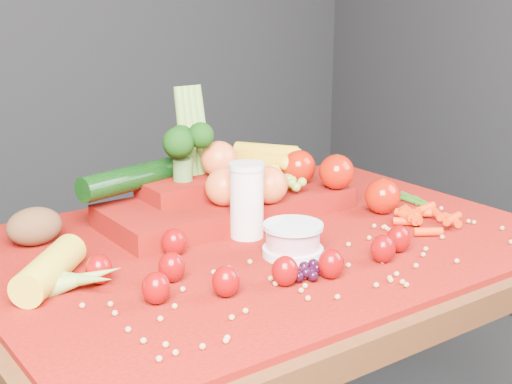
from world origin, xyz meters
TOP-DOWN VIEW (x-y plane):
  - table at (0.00, 0.00)m, footprint 1.10×0.80m
  - red_cloth at (0.00, 0.00)m, footprint 1.05×0.75m
  - milk_glass at (-0.02, 0.03)m, footprint 0.07×0.07m
  - yogurt_bowl at (-0.01, -0.10)m, footprint 0.11×0.11m
  - strawberry_scatter at (-0.12, -0.14)m, footprint 0.54×0.28m
  - dark_grape_cluster at (-0.05, -0.20)m, footprint 0.06×0.05m
  - soybean_scatter at (0.00, -0.20)m, footprint 0.84×0.24m
  - corn_ear at (-0.39, -0.01)m, footprint 0.25×0.26m
  - potato at (-0.36, 0.22)m, footprint 0.10×0.08m
  - baby_carrot_pile at (0.31, -0.13)m, footprint 0.18×0.17m
  - green_bean_pile at (0.41, -0.01)m, footprint 0.14×0.12m
  - produce_mound at (0.04, 0.16)m, footprint 0.61×0.36m

SIDE VIEW (x-z plane):
  - table at x=0.00m, z-range 0.28..1.03m
  - red_cloth at x=0.00m, z-range 0.75..0.76m
  - soybean_scatter at x=0.00m, z-range 0.76..0.77m
  - green_bean_pile at x=0.41m, z-range 0.76..0.77m
  - dark_grape_cluster at x=-0.05m, z-range 0.76..0.79m
  - baby_carrot_pile at x=0.31m, z-range 0.76..0.79m
  - corn_ear at x=-0.39m, z-range 0.76..0.81m
  - strawberry_scatter at x=-0.12m, z-range 0.76..0.82m
  - yogurt_bowl at x=-0.01m, z-range 0.76..0.82m
  - potato at x=-0.36m, z-range 0.76..0.83m
  - produce_mound at x=0.04m, z-range 0.69..0.95m
  - milk_glass at x=-0.02m, z-range 0.77..0.91m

